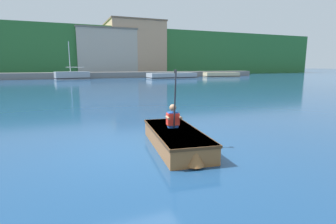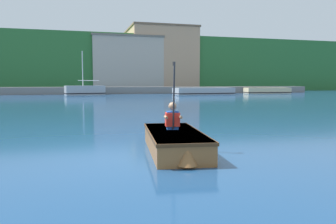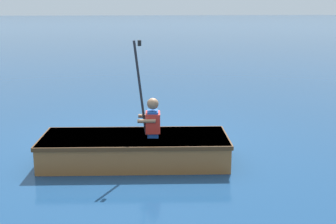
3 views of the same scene
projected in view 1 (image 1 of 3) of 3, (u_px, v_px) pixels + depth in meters
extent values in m
plane|color=navy|center=(140.00, 150.00, 5.98)|extent=(300.00, 300.00, 0.00)
cube|color=#2D6B33|center=(68.00, 52.00, 57.88)|extent=(120.00, 20.00, 9.55)
cube|color=#B2A899|center=(105.00, 53.00, 54.60)|extent=(11.65, 8.07, 9.00)
cube|color=#6B645B|center=(104.00, 30.00, 53.79)|extent=(11.95, 8.37, 0.30)
cube|color=tan|center=(134.00, 49.00, 58.35)|extent=(11.36, 11.37, 11.01)
cube|color=brown|center=(133.00, 23.00, 57.36)|extent=(11.66, 11.67, 0.30)
cube|color=slate|center=(74.00, 75.00, 39.34)|extent=(63.20, 2.40, 0.90)
cube|color=#9EA3A8|center=(72.00, 76.00, 36.46)|extent=(4.74, 2.43, 1.09)
cube|color=black|center=(72.00, 78.00, 36.52)|extent=(4.79, 2.47, 0.10)
cylinder|color=silver|center=(69.00, 57.00, 35.89)|extent=(0.10, 0.10, 4.05)
cylinder|color=silver|center=(75.00, 67.00, 36.51)|extent=(2.45, 0.56, 0.07)
cube|color=#CCB789|center=(221.00, 75.00, 45.03)|extent=(6.27, 2.81, 0.78)
cube|color=black|center=(221.00, 76.00, 45.07)|extent=(6.31, 2.85, 0.10)
cube|color=#9EA3A8|center=(172.00, 76.00, 39.84)|extent=(7.65, 2.82, 0.82)
cube|color=black|center=(172.00, 77.00, 39.89)|extent=(7.69, 2.86, 0.10)
cube|color=#935B2D|center=(176.00, 139.00, 6.19)|extent=(1.34, 2.83, 0.42)
cube|color=#513219|center=(176.00, 131.00, 6.16)|extent=(1.39, 2.87, 0.06)
cube|color=#513219|center=(176.00, 132.00, 6.16)|extent=(1.11, 2.43, 0.02)
cone|color=#935B2D|center=(195.00, 156.00, 4.94)|extent=(0.39, 0.39, 0.37)
cube|color=#935B2D|center=(174.00, 130.00, 6.36)|extent=(0.97, 0.28, 0.03)
cube|color=#1E4CA5|center=(173.00, 120.00, 6.38)|extent=(0.26, 0.19, 0.39)
cube|color=red|center=(173.00, 119.00, 6.37)|extent=(0.31, 0.25, 0.29)
sphere|color=#997051|center=(173.00, 108.00, 6.33)|extent=(0.17, 0.17, 0.17)
cylinder|color=#997051|center=(168.00, 118.00, 6.24)|extent=(0.09, 0.26, 0.06)
cylinder|color=#997051|center=(180.00, 117.00, 6.32)|extent=(0.09, 0.26, 0.06)
cylinder|color=#232328|center=(175.00, 100.00, 6.12)|extent=(0.06, 0.19, 1.38)
cylinder|color=black|center=(175.00, 71.00, 6.00)|extent=(0.05, 0.05, 0.08)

